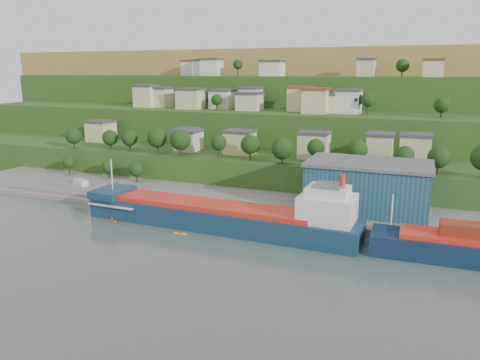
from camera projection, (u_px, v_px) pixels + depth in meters
The scene contains 10 objects.
ground at pixel (176, 235), 109.11m from camera, with size 500.00×500.00×0.00m, color #404E4B.
quay at pixel (292, 212), 127.04m from camera, with size 220.00×26.00×4.00m, color slate.
pebble_beach at pixel (60, 191), 149.12m from camera, with size 40.00×18.00×2.40m, color slate.
hillside at pixel (327, 139), 261.27m from camera, with size 360.00×210.64×96.00m.
cargo_ship_near at pixel (226, 218), 112.80m from camera, with size 69.37×12.74×17.76m.
warehouse at pixel (368, 186), 120.61m from camera, with size 31.20×19.32×12.80m.
caravan at pixel (81, 183), 148.38m from camera, with size 5.62×2.34×2.62m, color silver.
dinghy at pixel (63, 192), 141.59m from camera, with size 3.78×1.42×0.76m, color silver.
kayak_orange at pixel (112, 219), 119.76m from camera, with size 3.56×2.05×0.90m.
kayak_yellow at pixel (180, 233), 109.94m from camera, with size 3.35×0.61×0.84m.
Camera 1 is at (52.65, -90.10, 37.46)m, focal length 35.00 mm.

